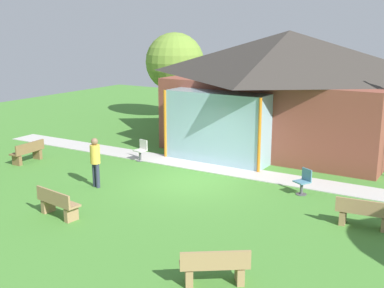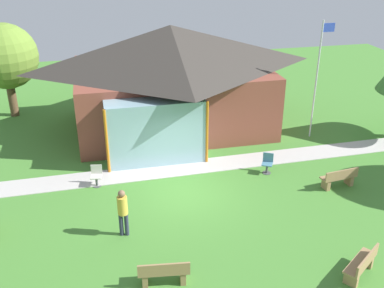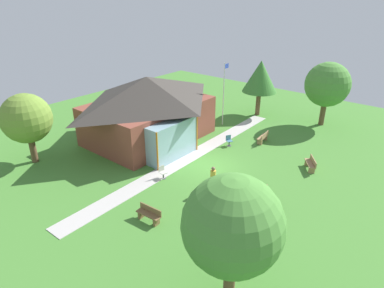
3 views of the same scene
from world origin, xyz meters
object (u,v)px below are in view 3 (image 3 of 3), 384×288
(pavilion, at_px, (149,108))
(bench_front_right, at_px, (311,164))
(flagpole, at_px, (224,91))
(tree_far_east, at_px, (327,85))
(patio_chair_lawn_spare, at_px, (229,141))
(tree_east_hedge, at_px, (260,77))
(visitor_strolling_lawn, at_px, (213,177))
(bench_front_center, at_px, (257,194))
(tree_lawn_corner, at_px, (233,225))
(patio_chair_west, at_px, (163,172))
(bench_mid_right, at_px, (263,138))
(tree_behind_pavilion_left, at_px, (26,119))
(bench_mid_left, at_px, (149,214))

(pavilion, height_order, bench_front_right, pavilion)
(flagpole, xyz_separation_m, tree_far_east, (5.87, -7.07, 0.61))
(patio_chair_lawn_spare, distance_m, tree_east_hedge, 8.91)
(pavilion, bearing_deg, tree_far_east, -38.51)
(visitor_strolling_lawn, bearing_deg, patio_chair_lawn_spare, 36.98)
(pavilion, relative_size, tree_far_east, 1.83)
(bench_front_center, bearing_deg, tree_lawn_corner, -152.63)
(patio_chair_lawn_spare, distance_m, patio_chair_west, 7.14)
(bench_mid_right, distance_m, tree_behind_pavilion_left, 17.93)
(tree_lawn_corner, bearing_deg, bench_front_right, 7.18)
(tree_far_east, bearing_deg, flagpole, 129.71)
(patio_chair_lawn_spare, bearing_deg, bench_front_center, 75.53)
(pavilion, bearing_deg, bench_front_center, -101.52)
(pavilion, distance_m, bench_mid_right, 9.68)
(tree_far_east, bearing_deg, tree_lawn_corner, -168.99)
(bench_mid_right, bearing_deg, tree_far_east, -24.15)
(bench_front_right, height_order, bench_front_center, same)
(bench_mid_left, xyz_separation_m, bench_front_center, (5.50, -3.55, 0.00))
(flagpole, bearing_deg, tree_lawn_corner, -144.38)
(tree_east_hedge, bearing_deg, tree_lawn_corner, -153.32)
(flagpole, height_order, bench_mid_right, flagpole)
(patio_chair_lawn_spare, height_order, patio_chair_west, same)
(flagpole, distance_m, bench_mid_right, 5.72)
(patio_chair_west, distance_m, tree_behind_pavilion_left, 10.27)
(bench_front_right, distance_m, patio_chair_west, 10.33)
(tree_behind_pavilion_left, bearing_deg, tree_far_east, -32.84)
(pavilion, relative_size, tree_lawn_corner, 1.92)
(bench_front_right, bearing_deg, visitor_strolling_lawn, 116.19)
(bench_mid_left, distance_m, bench_front_center, 6.54)
(bench_front_right, relative_size, tree_behind_pavilion_left, 0.29)
(patio_chair_west, distance_m, tree_east_hedge, 15.56)
(patio_chair_lawn_spare, bearing_deg, tree_behind_pavilion_left, -10.43)
(bench_mid_right, distance_m, bench_front_center, 8.67)
(bench_mid_right, xyz_separation_m, visitor_strolling_lawn, (-8.67, -1.26, 0.62))
(pavilion, distance_m, tree_east_hedge, 11.78)
(tree_far_east, bearing_deg, bench_front_right, -163.85)
(bench_mid_right, bearing_deg, tree_east_hedge, 26.71)
(bench_mid_right, xyz_separation_m, tree_far_east, (7.06, -2.21, 3.37))
(bench_front_center, relative_size, tree_behind_pavilion_left, 0.30)
(tree_far_east, distance_m, tree_east_hedge, 6.11)
(bench_mid_left, bearing_deg, pavilion, -48.17)
(bench_mid_left, xyz_separation_m, bench_mid_right, (13.25, 0.33, 0.00))
(tree_east_hedge, xyz_separation_m, tree_lawn_corner, (-20.19, -10.15, -0.35))
(bench_mid_left, bearing_deg, bench_front_right, -115.59)
(bench_front_center, bearing_deg, tree_far_east, 13.38)
(visitor_strolling_lawn, height_order, tree_behind_pavilion_left, tree_behind_pavilion_left)
(flagpole, distance_m, tree_east_hedge, 4.65)
(tree_lawn_corner, bearing_deg, bench_mid_left, 77.90)
(flagpole, relative_size, tree_lawn_corner, 1.05)
(tree_east_hedge, bearing_deg, pavilion, 160.23)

